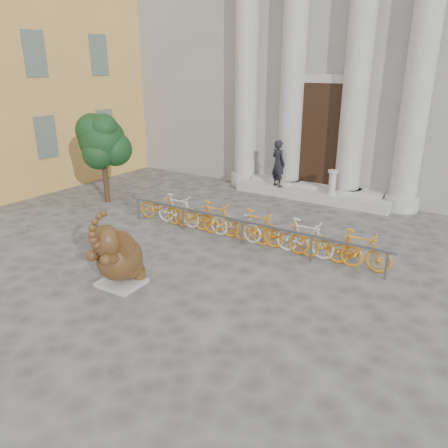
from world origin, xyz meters
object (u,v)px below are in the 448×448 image
Objects in this scene: tree at (102,141)px; pedestrian at (278,163)px; bike_rack at (246,225)px; elephant_statue at (118,258)px.

tree is 6.56m from pedestrian.
tree is (-6.24, 0.50, 1.76)m from bike_rack.
tree is (-5.19, 4.40, 1.57)m from elephant_statue.
elephant_statue is 0.23× the size of bike_rack.
elephant_statue is 1.06× the size of pedestrian.
pedestrian is (-0.34, 8.70, 0.56)m from elephant_statue.
elephant_statue is 6.98m from tree.
tree reaches higher than elephant_statue.
pedestrian is at bearing 106.24° from bike_rack.
elephant_statue is 4.05m from bike_rack.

